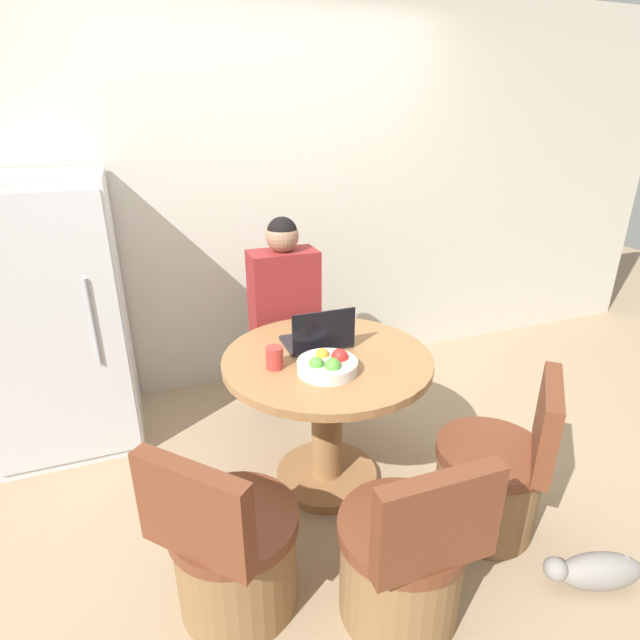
{
  "coord_description": "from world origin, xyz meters",
  "views": [
    {
      "loc": [
        -0.82,
        -1.89,
        1.83
      ],
      "look_at": [
        -0.01,
        0.22,
        0.89
      ],
      "focal_mm": 28.0,
      "sensor_mm": 36.0,
      "label": 1
    }
  ],
  "objects_px": {
    "refrigerator": "(55,318)",
    "chair_near_camera": "(404,562)",
    "chair_near_right_corner": "(492,479)",
    "cat": "(596,571)",
    "person_seated": "(282,312)",
    "laptop": "(318,338)",
    "dining_table": "(327,398)",
    "chair_near_left_corner": "(233,553)",
    "fruit_bowl": "(328,365)"
  },
  "relations": [
    {
      "from": "laptop",
      "to": "cat",
      "type": "bearing_deg",
      "value": 125.24
    },
    {
      "from": "person_seated",
      "to": "chair_near_left_corner",
      "type": "bearing_deg",
      "value": 64.95
    },
    {
      "from": "dining_table",
      "to": "laptop",
      "type": "distance_m",
      "value": 0.31
    },
    {
      "from": "chair_near_camera",
      "to": "cat",
      "type": "relative_size",
      "value": 1.72
    },
    {
      "from": "cat",
      "to": "chair_near_camera",
      "type": "bearing_deg",
      "value": 3.67
    },
    {
      "from": "refrigerator",
      "to": "chair_near_camera",
      "type": "distance_m",
      "value": 2.21
    },
    {
      "from": "chair_near_left_corner",
      "to": "laptop",
      "type": "bearing_deg",
      "value": -84.35
    },
    {
      "from": "dining_table",
      "to": "cat",
      "type": "xyz_separation_m",
      "value": [
        0.8,
        -1.01,
        -0.42
      ]
    },
    {
      "from": "chair_near_right_corner",
      "to": "person_seated",
      "type": "xyz_separation_m",
      "value": [
        -0.61,
        1.3,
        0.43
      ]
    },
    {
      "from": "chair_near_left_corner",
      "to": "cat",
      "type": "xyz_separation_m",
      "value": [
        1.41,
        -0.46,
        -0.18
      ]
    },
    {
      "from": "dining_table",
      "to": "chair_near_right_corner",
      "type": "bearing_deg",
      "value": -43.32
    },
    {
      "from": "chair_near_right_corner",
      "to": "cat",
      "type": "height_order",
      "value": "chair_near_right_corner"
    },
    {
      "from": "chair_near_right_corner",
      "to": "laptop",
      "type": "relative_size",
      "value": 2.48
    },
    {
      "from": "person_seated",
      "to": "cat",
      "type": "xyz_separation_m",
      "value": [
        0.81,
        -1.75,
        -0.61
      ]
    },
    {
      "from": "chair_near_camera",
      "to": "person_seated",
      "type": "xyz_separation_m",
      "value": [
        0.01,
        1.56,
        0.43
      ]
    },
    {
      "from": "refrigerator",
      "to": "chair_near_camera",
      "type": "xyz_separation_m",
      "value": [
        1.26,
        -1.74,
        -0.51
      ]
    },
    {
      "from": "refrigerator",
      "to": "chair_near_camera",
      "type": "relative_size",
      "value": 1.94
    },
    {
      "from": "laptop",
      "to": "cat",
      "type": "distance_m",
      "value": 1.56
    },
    {
      "from": "laptop",
      "to": "cat",
      "type": "xyz_separation_m",
      "value": [
        0.8,
        -1.13,
        -0.7
      ]
    },
    {
      "from": "dining_table",
      "to": "laptop",
      "type": "xyz_separation_m",
      "value": [
        -0.0,
        0.12,
        0.28
      ]
    },
    {
      "from": "person_seated",
      "to": "fruit_bowl",
      "type": "height_order",
      "value": "person_seated"
    },
    {
      "from": "refrigerator",
      "to": "fruit_bowl",
      "type": "height_order",
      "value": "refrigerator"
    },
    {
      "from": "refrigerator",
      "to": "chair_near_right_corner",
      "type": "distance_m",
      "value": 2.45
    },
    {
      "from": "refrigerator",
      "to": "dining_table",
      "type": "xyz_separation_m",
      "value": [
        1.27,
        -0.92,
        -0.27
      ]
    },
    {
      "from": "chair_near_left_corner",
      "to": "chair_near_right_corner",
      "type": "distance_m",
      "value": 1.21
    },
    {
      "from": "person_seated",
      "to": "laptop",
      "type": "distance_m",
      "value": 0.62
    },
    {
      "from": "dining_table",
      "to": "laptop",
      "type": "relative_size",
      "value": 3.16
    },
    {
      "from": "chair_near_right_corner",
      "to": "laptop",
      "type": "distance_m",
      "value": 1.05
    },
    {
      "from": "fruit_bowl",
      "to": "cat",
      "type": "xyz_separation_m",
      "value": [
        0.86,
        -0.86,
        -0.69
      ]
    },
    {
      "from": "chair_near_left_corner",
      "to": "chair_near_right_corner",
      "type": "relative_size",
      "value": 1.0
    },
    {
      "from": "dining_table",
      "to": "fruit_bowl",
      "type": "height_order",
      "value": "fruit_bowl"
    },
    {
      "from": "chair_near_left_corner",
      "to": "laptop",
      "type": "relative_size",
      "value": 2.48
    },
    {
      "from": "refrigerator",
      "to": "dining_table",
      "type": "relative_size",
      "value": 1.52
    },
    {
      "from": "dining_table",
      "to": "chair_near_right_corner",
      "type": "height_order",
      "value": "chair_near_right_corner"
    },
    {
      "from": "chair_near_camera",
      "to": "laptop",
      "type": "xyz_separation_m",
      "value": [
        0.01,
        0.95,
        0.52
      ]
    },
    {
      "from": "chair_near_right_corner",
      "to": "chair_near_camera",
      "type": "distance_m",
      "value": 0.67
    },
    {
      "from": "refrigerator",
      "to": "laptop",
      "type": "relative_size",
      "value": 4.8
    },
    {
      "from": "dining_table",
      "to": "laptop",
      "type": "bearing_deg",
      "value": 91.05
    },
    {
      "from": "dining_table",
      "to": "chair_near_camera",
      "type": "bearing_deg",
      "value": -90.88
    },
    {
      "from": "fruit_bowl",
      "to": "chair_near_right_corner",
      "type": "bearing_deg",
      "value": -32.23
    },
    {
      "from": "person_seated",
      "to": "fruit_bowl",
      "type": "relative_size",
      "value": 4.68
    },
    {
      "from": "laptop",
      "to": "cat",
      "type": "height_order",
      "value": "laptop"
    },
    {
      "from": "refrigerator",
      "to": "person_seated",
      "type": "distance_m",
      "value": 1.28
    },
    {
      "from": "cat",
      "to": "person_seated",
      "type": "bearing_deg",
      "value": -48.51
    },
    {
      "from": "chair_near_right_corner",
      "to": "fruit_bowl",
      "type": "height_order",
      "value": "fruit_bowl"
    },
    {
      "from": "refrigerator",
      "to": "dining_table",
      "type": "height_order",
      "value": "refrigerator"
    },
    {
      "from": "refrigerator",
      "to": "laptop",
      "type": "xyz_separation_m",
      "value": [
        1.27,
        -0.8,
        0.01
      ]
    },
    {
      "from": "person_seated",
      "to": "laptop",
      "type": "xyz_separation_m",
      "value": [
        0.0,
        -0.61,
        0.09
      ]
    },
    {
      "from": "chair_near_right_corner",
      "to": "chair_near_left_corner",
      "type": "bearing_deg",
      "value": -47.13
    },
    {
      "from": "chair_near_camera",
      "to": "chair_near_right_corner",
      "type": "bearing_deg",
      "value": -156.22
    }
  ]
}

